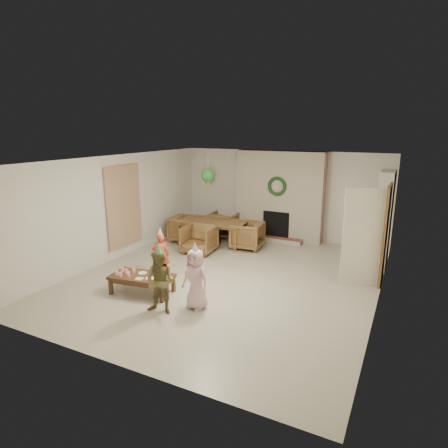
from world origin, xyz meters
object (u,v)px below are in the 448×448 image
Objects in this scene: dining_table at (212,233)px; dining_chair_right at (247,235)px; dining_chair_far at (223,225)px; child_pink at (196,279)px; child_plaid at (160,282)px; child_red at (161,255)px; coffee_table_top at (142,277)px; dining_chair_left at (186,229)px; dining_chair_near at (199,239)px.

dining_chair_right is (1.01, 0.08, 0.03)m from dining_table.
dining_chair_far is 4.60m from child_pink.
child_red is at bearing 118.23° from child_plaid.
child_red reaches higher than coffee_table_top.
dining_table is 1.01m from dining_chair_right.
child_plaid is at bearing 99.63° from dining_chair_far.
dining_chair_left is (-0.75, -0.87, 0.00)m from dining_chair_far.
dining_chair_far is at bearing -128.66° from dining_chair_right.
dining_chair_near and dining_chair_left have the same top height.
child_pink is at bearing 107.92° from child_red.
child_pink is (1.62, -4.31, 0.19)m from dining_chair_far.
dining_chair_left is 1.82m from dining_chair_right.
coffee_table_top is at bearing -89.08° from dining_table.
dining_chair_left is 4.32m from child_plaid.
dining_chair_near and dining_chair_right have the same top height.
dining_chair_near reaches higher than dining_table.
child_pink is at bearing 4.35° from dining_chair_right.
dining_chair_left is (-0.87, 0.75, 0.00)m from dining_chair_near.
dining_table is 1.54× the size of coffee_table_top.
child_pink is (1.24, -0.06, 0.20)m from coffee_table_top.
child_pink reaches higher than dining_table.
child_plaid is (1.06, -3.12, 0.20)m from dining_chair_near.
child_pink reaches higher than dining_chair_left.
dining_chair_right is at bearing 107.77° from child_pink.
dining_chair_far is 4.26m from coffee_table_top.
child_red is (-0.85, -2.67, 0.13)m from dining_chair_right.
child_plaid reaches higher than dining_chair_near.
dining_chair_right is 0.70× the size of child_plaid.
dining_chair_far is 1.00× the size of dining_chair_right.
dining_chair_far reaches higher than dining_table.
dining_chair_far and dining_chair_right have the same top height.
child_plaid is at bearing -126.39° from child_pink.
child_pink reaches higher than child_red.
child_red reaches higher than dining_chair_left.
dining_chair_near is 0.70× the size of child_plaid.
dining_table is at bearing 90.00° from dining_chair_near.
coffee_table_top is at bearing -15.52° from dining_chair_right.
dining_chair_right is at bearing -146.74° from child_red.
coffee_table_top is (0.25, -2.63, -0.02)m from dining_chair_near.
child_plaid reaches higher than dining_table.
coffee_table_top is at bearing 61.32° from child_red.
dining_chair_right is 0.81× the size of child_red.
dining_chair_far is 3.41m from child_red.
dining_chair_far is 4.89m from child_plaid.
dining_chair_near is at bearing 128.17° from child_pink.
dining_chair_left reaches higher than coffee_table_top.
dining_chair_right is at bearing 0.00° from dining_table.
dining_chair_near is 0.72× the size of child_pink.
dining_chair_right is 4.01m from child_plaid.
dining_chair_right is 2.80m from child_red.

